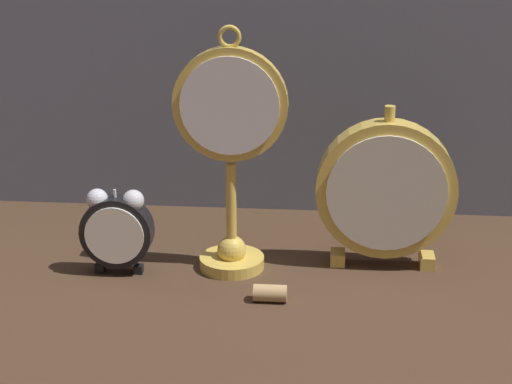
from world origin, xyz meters
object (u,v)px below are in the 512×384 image
object	(u,v)px
mantel_clock_silver	(386,190)
pocket_watch_on_stand	(231,152)
wine_cork	(270,293)
alarm_clock_twin_bell	(117,228)

from	to	relation	value
mantel_clock_silver	pocket_watch_on_stand	bearing A→B (deg)	-173.18
mantel_clock_silver	wine_cork	world-z (taller)	mantel_clock_silver
pocket_watch_on_stand	mantel_clock_silver	distance (m)	0.21
mantel_clock_silver	wine_cork	bearing A→B (deg)	-140.46
pocket_watch_on_stand	wine_cork	distance (m)	0.19
wine_cork	alarm_clock_twin_bell	bearing A→B (deg)	162.39
pocket_watch_on_stand	alarm_clock_twin_bell	size ratio (longest dim) A/B	2.78
wine_cork	pocket_watch_on_stand	bearing A→B (deg)	121.74
pocket_watch_on_stand	mantel_clock_silver	bearing A→B (deg)	6.82
alarm_clock_twin_bell	wine_cork	bearing A→B (deg)	-17.61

